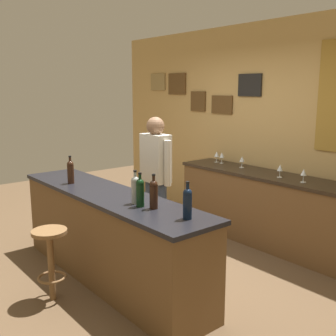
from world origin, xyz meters
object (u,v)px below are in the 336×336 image
wine_glass_e (304,173)px  wine_glass_d (280,168)px  bartender (156,175)px  wine_bottle_e (187,202)px  wine_bottle_a (71,171)px  wine_bottle_c (140,191)px  wine_bottle_d (154,193)px  bar_stool (50,253)px  wine_glass_a (217,155)px  wine_glass_b (222,155)px  wine_bottle_b (135,189)px  wine_glass_c (242,159)px

wine_glass_e → wine_glass_d: bearing=177.5°
bartender → wine_bottle_e: 1.59m
wine_bottle_a → wine_bottle_c: (1.20, 0.07, 0.00)m
wine_bottle_d → wine_glass_d: (-0.10, 1.96, -0.05)m
bar_stool → wine_glass_d: (0.61, 2.62, 0.55)m
wine_bottle_e → wine_bottle_d: bearing=-175.2°
bar_stool → wine_glass_a: (-0.57, 2.78, 0.55)m
wine_glass_d → bartender: bearing=-127.9°
wine_bottle_d → wine_glass_b: wine_bottle_d is taller
wine_bottle_b → wine_glass_d: bearing=86.2°
wine_bottle_e → wine_glass_a: 2.67m
wine_bottle_a → wine_glass_b: 2.25m
bartender → wine_bottle_b: bearing=-47.3°
wine_bottle_d → wine_bottle_e: 0.39m
wine_glass_a → wine_glass_e: same height
wine_bottle_d → wine_glass_c: wine_bottle_d is taller
wine_glass_a → wine_bottle_a: bearing=-91.2°
wine_glass_a → wine_bottle_e: bearing=-51.4°
bar_stool → wine_bottle_e: bearing=32.2°
wine_bottle_c → wine_bottle_e: bearing=9.6°
wine_bottle_a → wine_glass_a: wine_bottle_a is taller
wine_bottle_a → wine_bottle_b: 1.10m
wine_bottle_c → wine_glass_b: bearing=115.7°
wine_glass_a → wine_glass_d: size_ratio=1.00×
bar_stool → wine_glass_c: (-0.08, 2.75, 0.55)m
wine_glass_b → wine_glass_d: size_ratio=1.00×
wine_bottle_e → wine_glass_c: bearing=119.7°
wine_bottle_a → wine_glass_a: (0.05, 2.24, -0.05)m
wine_glass_e → bartender: bearing=-136.9°
bartender → wine_glass_a: 1.35m
wine_glass_e → wine_glass_c: bearing=172.1°
bar_stool → wine_glass_b: (-0.47, 2.78, 0.55)m
wine_glass_a → wine_glass_c: 0.49m
bar_stool → wine_glass_d: wine_glass_d is taller
wine_bottle_b → wine_glass_a: size_ratio=1.97×
wine_bottle_a → wine_bottle_b: size_ratio=1.00×
wine_bottle_a → wine_glass_c: size_ratio=1.97×
wine_bottle_b → wine_glass_a: 2.39m
wine_bottle_a → wine_glass_a: 2.24m
wine_bottle_e → wine_glass_a: (-1.66, 2.09, -0.05)m
wine_glass_c → wine_glass_b: bearing=175.3°
wine_bottle_b → wine_bottle_c: 0.11m
bartender → wine_glass_e: bartender is taller
bar_stool → wine_glass_b: wine_glass_b is taller
wine_bottle_c → wine_bottle_e: size_ratio=1.00×
wine_glass_d → wine_glass_e: bearing=-2.5°
wine_glass_a → wine_glass_d: bearing=-7.6°
wine_bottle_e → wine_glass_e: bearing=94.9°
wine_bottle_d → wine_glass_b: 2.43m
wine_glass_c → wine_bottle_a: bearing=-103.8°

